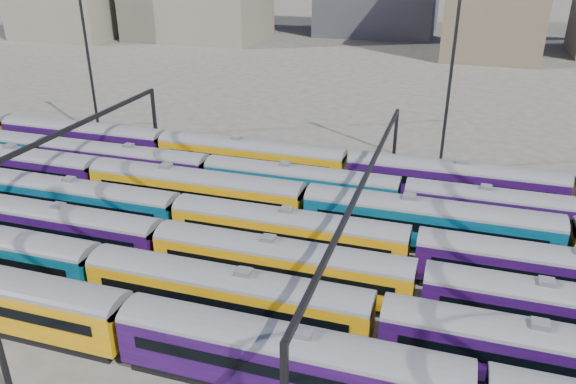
% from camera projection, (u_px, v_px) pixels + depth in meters
% --- Properties ---
extents(ground, '(500.00, 500.00, 0.00)m').
position_uv_depth(ground, '(246.00, 249.00, 49.23)').
color(ground, '#443F39').
rests_on(ground, ground).
extents(rake_0, '(128.17, 3.12, 5.27)m').
position_uv_depth(rake_0, '(126.00, 320.00, 35.66)').
color(rake_0, black).
rests_on(rake_0, ground).
extents(rake_1, '(104.25, 3.05, 5.14)m').
position_uv_depth(rake_1, '(226.00, 291.00, 38.74)').
color(rake_1, black).
rests_on(rake_1, ground).
extents(rake_2, '(102.53, 3.00, 5.06)m').
position_uv_depth(rake_2, '(53.00, 222.00, 48.10)').
color(rake_2, black).
rests_on(rake_2, ground).
extents(rake_3, '(123.66, 3.02, 5.08)m').
position_uv_depth(rake_3, '(413.00, 247.00, 44.23)').
color(rake_3, black).
rests_on(rake_3, ground).
extents(rake_4, '(132.23, 3.22, 5.44)m').
position_uv_depth(rake_4, '(305.00, 202.00, 51.31)').
color(rake_4, black).
rests_on(rake_4, ground).
extents(rake_5, '(121.49, 2.96, 4.99)m').
position_uv_depth(rake_5, '(402.00, 194.00, 53.50)').
color(rake_5, black).
rests_on(rake_5, ground).
extents(rake_6, '(152.62, 3.19, 5.38)m').
position_uv_depth(rake_6, '(251.00, 155.00, 62.51)').
color(rake_6, black).
rests_on(rake_6, ground).
extents(gantry_1, '(0.35, 40.35, 8.03)m').
position_uv_depth(gantry_1, '(42.00, 152.00, 51.89)').
color(gantry_1, black).
rests_on(gantry_1, ground).
extents(gantry_2, '(0.35, 40.35, 8.03)m').
position_uv_depth(gantry_2, '(363.00, 193.00, 43.68)').
color(gantry_2, black).
rests_on(gantry_2, ground).
extents(mast_1, '(1.40, 0.50, 25.60)m').
position_uv_depth(mast_1, '(85.00, 32.00, 70.74)').
color(mast_1, black).
rests_on(mast_1, ground).
extents(mast_3, '(1.40, 0.50, 25.60)m').
position_uv_depth(mast_3, '(454.00, 49.00, 60.17)').
color(mast_3, black).
rests_on(mast_3, ground).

